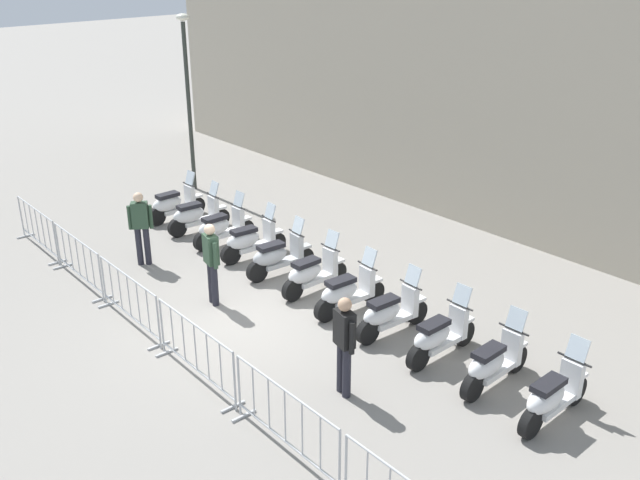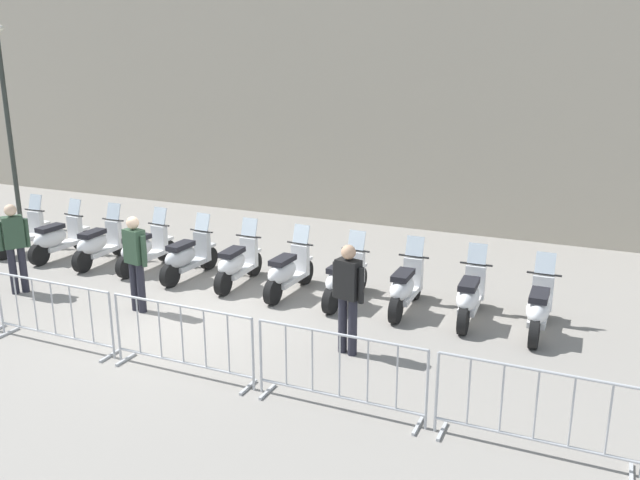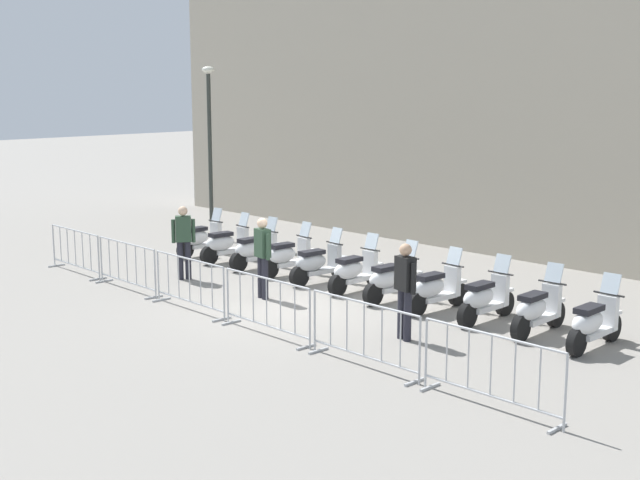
{
  "view_description": "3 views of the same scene",
  "coord_description": "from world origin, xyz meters",
  "views": [
    {
      "loc": [
        8.89,
        -7.81,
        6.58
      ],
      "look_at": [
        0.27,
        2.08,
        1.12
      ],
      "focal_mm": 38.61,
      "sensor_mm": 36.0,
      "label": 1
    },
    {
      "loc": [
        5.12,
        -9.62,
        4.49
      ],
      "look_at": [
        1.96,
        1.82,
        1.07
      ],
      "focal_mm": 37.4,
      "sensor_mm": 36.0,
      "label": 2
    },
    {
      "loc": [
        10.48,
        -12.46,
        4.3
      ],
      "look_at": [
        -0.34,
        1.39,
        1.15
      ],
      "focal_mm": 46.08,
      "sensor_mm": 36.0,
      "label": 3
    }
  ],
  "objects": [
    {
      "name": "motorcycle_4",
      "position": [
        -0.86,
        1.96,
        0.45
      ],
      "size": [
        0.69,
        1.71,
        1.24
      ],
      "color": "black",
      "rests_on": "ground"
    },
    {
      "name": "barrier_segment_3",
      "position": [
        0.95,
        -1.81,
        0.53
      ],
      "size": [
        2.29,
        0.75,
        1.07
      ],
      "color": "#B2B5B7",
      "rests_on": "ground"
    },
    {
      "name": "motorcycle_3",
      "position": [
        -1.97,
        2.2,
        0.45
      ],
      "size": [
        0.69,
        1.71,
        1.24
      ],
      "color": "black",
      "rests_on": "ground"
    },
    {
      "name": "officer_near_row_end",
      "position": [
        -3.58,
        0.38,
        0.98
      ],
      "size": [
        0.41,
        0.43,
        1.73
      ],
      "color": "#23232D",
      "rests_on": "ground"
    },
    {
      "name": "motorcycle_6",
      "position": [
        1.38,
        1.62,
        0.45
      ],
      "size": [
        0.67,
        1.71,
        1.24
      ],
      "color": "black",
      "rests_on": "ground"
    },
    {
      "name": "motorcycle_2",
      "position": [
        -3.09,
        2.29,
        0.45
      ],
      "size": [
        0.59,
        1.72,
        1.24
      ],
      "color": "black",
      "rests_on": "ground"
    },
    {
      "name": "officer_mid_plaza",
      "position": [
        -0.91,
        0.16,
        0.98
      ],
      "size": [
        0.52,
        0.33,
        1.73
      ],
      "color": "#23232D",
      "rests_on": "ground"
    },
    {
      "name": "barrier_segment_5",
      "position": [
        5.69,
        -2.51,
        0.53
      ],
      "size": [
        2.29,
        0.75,
        1.07
      ],
      "color": "#B2B5B7",
      "rests_on": "ground"
    },
    {
      "name": "officer_by_barriers",
      "position": [
        3.04,
        -0.52,
        0.98
      ],
      "size": [
        0.52,
        0.33,
        1.73
      ],
      "color": "#23232D",
      "rests_on": "ground"
    },
    {
      "name": "motorcycle_9",
      "position": [
        4.76,
        1.21,
        0.45
      ],
      "size": [
        0.58,
        1.72,
        1.24
      ],
      "color": "black",
      "rests_on": "ground"
    },
    {
      "name": "barrier_segment_4",
      "position": [
        3.32,
        -2.16,
        0.53
      ],
      "size": [
        2.29,
        0.75,
        1.07
      ],
      "color": "#B2B5B7",
      "rests_on": "ground"
    },
    {
      "name": "motorcycle_1",
      "position": [
        -4.22,
        2.44,
        0.45
      ],
      "size": [
        0.68,
        1.71,
        1.24
      ],
      "color": "black",
      "rests_on": "ground"
    },
    {
      "name": "motorcycle_0",
      "position": [
        -5.33,
        2.6,
        0.45
      ],
      "size": [
        0.56,
        1.73,
        1.24
      ],
      "color": "black",
      "rests_on": "ground"
    },
    {
      "name": "street_lamp",
      "position": [
        -7.05,
        4.69,
        3.12
      ],
      "size": [
        0.36,
        0.36,
        5.07
      ],
      "color": "#2D332D",
      "rests_on": "ground"
    },
    {
      "name": "motorcycle_7",
      "position": [
        2.5,
        1.48,
        0.45
      ],
      "size": [
        0.68,
        1.71,
        1.24
      ],
      "color": "black",
      "rests_on": "ground"
    },
    {
      "name": "motorcycle_10",
      "position": [
        5.86,
        0.97,
        0.45
      ],
      "size": [
        0.61,
        1.72,
        1.24
      ],
      "color": "black",
      "rests_on": "ground"
    },
    {
      "name": "barrier_segment_2",
      "position": [
        -1.43,
        -1.46,
        0.53
      ],
      "size": [
        2.29,
        0.75,
        1.07
      ],
      "color": "#B2B5B7",
      "rests_on": "ground"
    },
    {
      "name": "motorcycle_5",
      "position": [
        0.27,
        1.83,
        0.45
      ],
      "size": [
        0.59,
        1.72,
        1.24
      ],
      "color": "black",
      "rests_on": "ground"
    },
    {
      "name": "motorcycle_8",
      "position": [
        3.64,
        1.37,
        0.45
      ],
      "size": [
        0.61,
        1.72,
        1.24
      ],
      "color": "black",
      "rests_on": "ground"
    },
    {
      "name": "ground_plane",
      "position": [
        0.0,
        0.0,
        0.0
      ],
      "size": [
        120.0,
        120.0,
        0.0
      ],
      "primitive_type": "plane",
      "color": "gray"
    }
  ]
}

